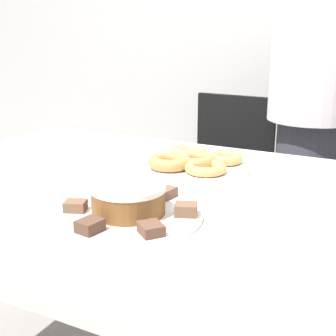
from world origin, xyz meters
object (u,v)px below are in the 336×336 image
object	(u,v)px
plate_donuts	(196,168)
plate_cake	(130,215)
person_standing	(312,106)
frosted_cake	(130,199)
office_chair_left	(220,197)

from	to	relation	value
plate_donuts	plate_cake	bearing A→B (deg)	-86.72
person_standing	plate_donuts	distance (m)	0.77
plate_donuts	frosted_cake	distance (m)	0.42
office_chair_left	frosted_cake	bearing A→B (deg)	-75.92
plate_donuts	office_chair_left	bearing A→B (deg)	104.85
plate_donuts	frosted_cake	size ratio (longest dim) A/B	1.92
frosted_cake	office_chair_left	bearing A→B (deg)	100.71
person_standing	plate_cake	size ratio (longest dim) A/B	4.94
plate_cake	frosted_cake	size ratio (longest dim) A/B	2.00
person_standing	office_chair_left	bearing A→B (deg)	-178.60
person_standing	frosted_cake	xyz separation A→B (m)	(-0.17, -1.16, -0.06)
office_chair_left	plate_donuts	world-z (taller)	office_chair_left
frosted_cake	plate_cake	bearing A→B (deg)	0.00
plate_donuts	person_standing	bearing A→B (deg)	75.09
plate_cake	person_standing	bearing A→B (deg)	81.53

